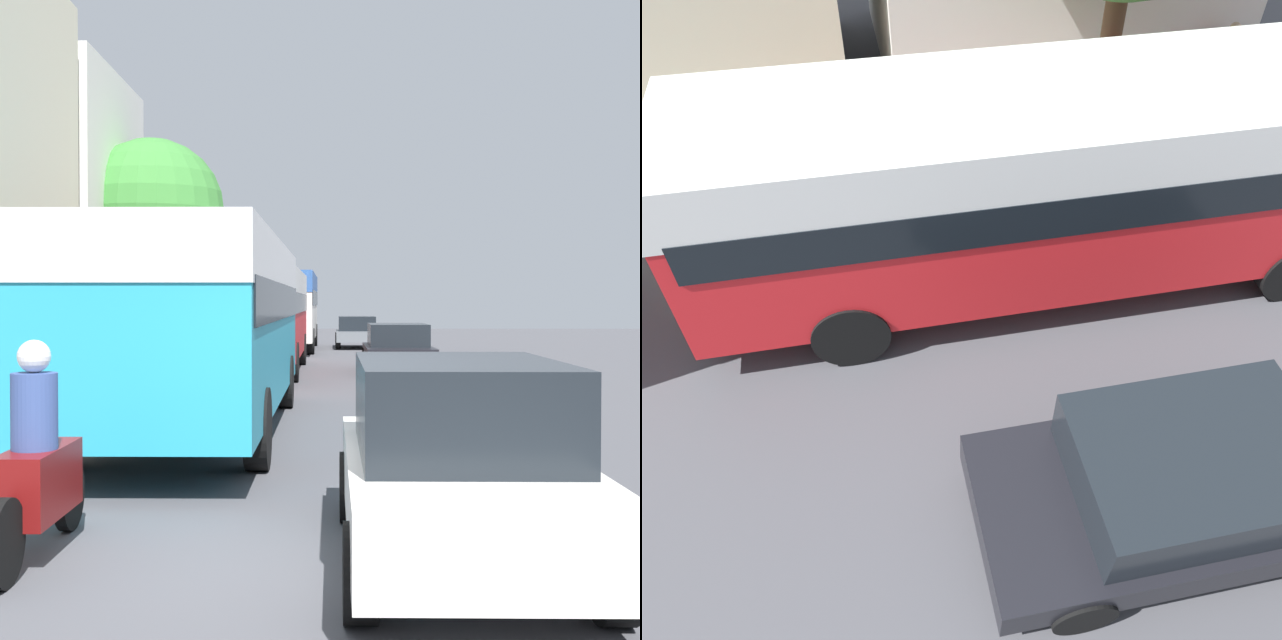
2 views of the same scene
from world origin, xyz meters
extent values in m
cube|color=red|center=(-1.82, 18.84, 1.70)|extent=(2.47, 9.90, 2.39)
cube|color=white|center=(-1.82, 18.84, 2.53)|extent=(2.49, 9.95, 0.72)
cube|color=black|center=(-1.82, 18.84, 2.00)|extent=(2.52, 9.51, 0.53)
cylinder|color=black|center=(-2.95, 21.91, 0.50)|extent=(0.28, 1.00, 1.00)
cylinder|color=black|center=(-2.95, 15.77, 0.50)|extent=(0.28, 1.00, 1.00)
cylinder|color=black|center=(-0.68, 15.77, 0.50)|extent=(0.28, 1.00, 1.00)
cube|color=black|center=(2.18, 18.93, 0.54)|extent=(1.87, 4.24, 0.45)
cube|color=black|center=(2.18, 18.93, 1.08)|extent=(1.65, 2.33, 0.63)
cylinder|color=black|center=(3.04, 17.61, 0.32)|extent=(0.22, 0.64, 0.64)
cylinder|color=black|center=(1.32, 17.61, 0.32)|extent=(0.22, 0.64, 0.64)
cylinder|color=black|center=(1.32, 20.24, 0.32)|extent=(0.22, 0.64, 0.64)
cylinder|color=#232838|center=(-5.71, 23.28, 0.54)|extent=(0.32, 0.32, 0.77)
cylinder|color=maroon|center=(-5.71, 23.28, 1.24)|extent=(0.40, 0.40, 0.64)
sphere|color=tan|center=(-5.71, 23.28, 1.67)|extent=(0.21, 0.21, 0.21)
cylinder|color=brown|center=(-5.21, 20.65, 1.66)|extent=(0.36, 0.36, 3.01)
camera|label=1|loc=(0.32, -6.58, 2.03)|focal=50.00mm
camera|label=2|loc=(4.73, 16.14, 6.39)|focal=35.00mm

